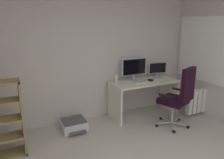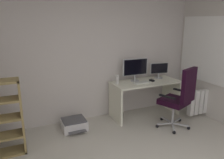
# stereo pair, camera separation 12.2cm
# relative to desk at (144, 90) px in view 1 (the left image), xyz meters

# --- Properties ---
(wall_back) EXTENTS (4.53, 0.10, 2.72)m
(wall_back) POSITION_rel_desk_xyz_m (-1.09, 0.40, 0.82)
(wall_back) COLOR beige
(wall_back) RESTS_ON ground
(window_pane) EXTENTS (0.01, 1.52, 1.23)m
(window_pane) POSITION_rel_desk_xyz_m (1.17, -0.52, 0.84)
(window_pane) COLOR white
(window_frame) EXTENTS (0.02, 1.60, 1.31)m
(window_frame) POSITION_rel_desk_xyz_m (1.17, -0.52, 0.84)
(window_frame) COLOR white
(desk) EXTENTS (1.39, 0.61, 0.74)m
(desk) POSITION_rel_desk_xyz_m (0.00, 0.00, 0.00)
(desk) COLOR white
(desk) RESTS_ON ground
(monitor_main) EXTENTS (0.56, 0.18, 0.47)m
(monitor_main) POSITION_rel_desk_xyz_m (-0.18, 0.12, 0.48)
(monitor_main) COLOR #B2B5B7
(monitor_main) RESTS_ON desk
(monitor_secondary) EXTENTS (0.41, 0.18, 0.33)m
(monitor_secondary) POSITION_rel_desk_xyz_m (0.41, 0.12, 0.40)
(monitor_secondary) COLOR #B2B5B7
(monitor_secondary) RESTS_ON desk
(keyboard) EXTENTS (0.35, 0.15, 0.02)m
(keyboard) POSITION_rel_desk_xyz_m (-0.13, -0.08, 0.21)
(keyboard) COLOR silver
(keyboard) RESTS_ON desk
(computer_mouse) EXTENTS (0.08, 0.11, 0.03)m
(computer_mouse) POSITION_rel_desk_xyz_m (0.13, -0.05, 0.22)
(computer_mouse) COLOR black
(computer_mouse) RESTS_ON desk
(desktop_speaker) EXTENTS (0.07, 0.07, 0.17)m
(desktop_speaker) POSITION_rel_desk_xyz_m (-0.61, 0.07, 0.29)
(desktop_speaker) COLOR silver
(desktop_speaker) RESTS_ON desk
(office_chair) EXTENTS (0.63, 0.68, 1.17)m
(office_chair) POSITION_rel_desk_xyz_m (0.24, -0.78, 0.09)
(office_chair) COLOR #B7BABC
(office_chair) RESTS_ON ground
(printer) EXTENTS (0.44, 0.48, 0.19)m
(printer) POSITION_rel_desk_xyz_m (-1.53, -0.02, -0.45)
(printer) COLOR silver
(printer) RESTS_ON ground
(radiator) EXTENTS (0.69, 0.10, 0.51)m
(radiator) POSITION_rel_desk_xyz_m (1.08, -0.52, -0.23)
(radiator) COLOR white
(radiator) RESTS_ON ground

